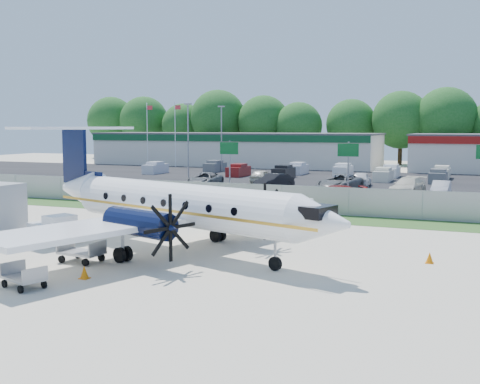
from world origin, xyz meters
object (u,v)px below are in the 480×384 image
at_px(pushback_tug, 56,229).
at_px(baggage_cart_far, 24,277).
at_px(aircraft, 175,204).
at_px(baggage_cart_near, 81,252).

distance_m(pushback_tug, baggage_cart_far, 9.57).
xyz_separation_m(pushback_tug, baggage_cart_far, (5.09, -8.10, -0.29)).
bearing_deg(baggage_cart_far, aircraft, 75.49).
bearing_deg(aircraft, baggage_cart_near, -126.74).
bearing_deg(baggage_cart_near, aircraft, 53.26).
xyz_separation_m(baggage_cart_near, baggage_cart_far, (0.70, -4.55, -0.06)).
height_order(pushback_tug, baggage_cart_near, pushback_tug).
distance_m(aircraft, pushback_tug, 7.46).
height_order(baggage_cart_near, baggage_cart_far, baggage_cart_near).
xyz_separation_m(aircraft, baggage_cart_near, (-2.88, -3.86, -1.93)).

